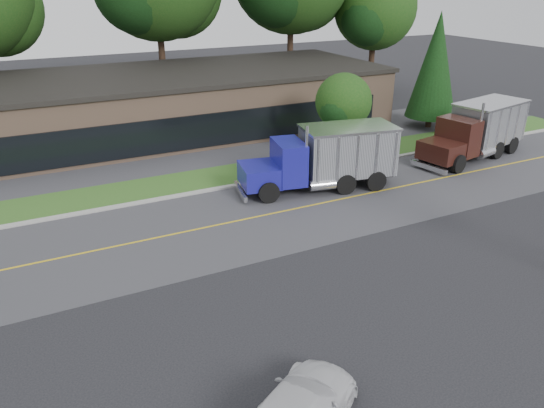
{
  "coord_description": "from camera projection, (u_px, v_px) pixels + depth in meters",
  "views": [
    {
      "loc": [
        -8.61,
        -12.11,
        10.82
      ],
      "look_at": [
        0.71,
        6.4,
        1.8
      ],
      "focal_mm": 35.0,
      "sensor_mm": 36.0,
      "label": 1
    }
  ],
  "objects": [
    {
      "name": "dump_truck_maroon",
      "position": [
        478.0,
        129.0,
        33.49
      ],
      "size": [
        8.73,
        4.19,
        3.36
      ],
      "rotation": [
        0.0,
        0.0,
        3.35
      ],
      "color": "black",
      "rests_on": "ground"
    },
    {
      "name": "strip_mall",
      "position": [
        168.0,
        104.0,
        39.1
      ],
      "size": [
        32.0,
        12.0,
        4.0
      ],
      "primitive_type": "cube",
      "color": "#906F58",
      "rests_on": "ground"
    },
    {
      "name": "curb",
      "position": [
        204.0,
        192.0,
        28.59
      ],
      "size": [
        60.0,
        0.3,
        0.12
      ],
      "primitive_type": "cube",
      "color": "#9E9E99",
      "rests_on": "ground"
    },
    {
      "name": "evergreen_right",
      "position": [
        435.0,
        65.0,
        38.91
      ],
      "size": [
        3.73,
        3.73,
        8.48
      ],
      "color": "#382619",
      "rests_on": "ground"
    },
    {
      "name": "center_line",
      "position": [
        234.0,
        222.0,
        25.15
      ],
      "size": [
        60.0,
        0.12,
        0.01
      ],
      "primitive_type": "cube",
      "color": "gold",
      "rests_on": "ground"
    },
    {
      "name": "tree_verge",
      "position": [
        344.0,
        104.0,
        32.9
      ],
      "size": [
        3.73,
        3.51,
        5.32
      ],
      "color": "#382619",
      "rests_on": "ground"
    },
    {
      "name": "tree_far_e",
      "position": [
        375.0,
        12.0,
        50.2
      ],
      "size": [
        8.25,
        7.77,
        11.77
      ],
      "color": "#382619",
      "rests_on": "ground"
    },
    {
      "name": "far_parking",
      "position": [
        168.0,
        156.0,
        34.16
      ],
      "size": [
        60.0,
        7.0,
        0.02
      ],
      "primitive_type": "cube",
      "color": "#4A4A4E",
      "rests_on": "ground"
    },
    {
      "name": "ground",
      "position": [
        339.0,
        325.0,
        17.78
      ],
      "size": [
        140.0,
        140.0,
        0.0
      ],
      "primitive_type": "plane",
      "color": "#2C2C31",
      "rests_on": "ground"
    },
    {
      "name": "dump_truck_blue",
      "position": [
        327.0,
        156.0,
        28.47
      ],
      "size": [
        8.73,
        4.07,
        3.36
      ],
      "rotation": [
        0.0,
        0.0,
        2.95
      ],
      "color": "black",
      "rests_on": "ground"
    },
    {
      "name": "road",
      "position": [
        234.0,
        222.0,
        25.15
      ],
      "size": [
        60.0,
        8.0,
        0.02
      ],
      "primitive_type": "cube",
      "color": "#4A4A4E",
      "rests_on": "ground"
    },
    {
      "name": "grass_verge",
      "position": [
        193.0,
        181.0,
        30.07
      ],
      "size": [
        60.0,
        3.4,
        0.03
      ],
      "primitive_type": "cube",
      "color": "#2E5A1F",
      "rests_on": "ground"
    }
  ]
}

